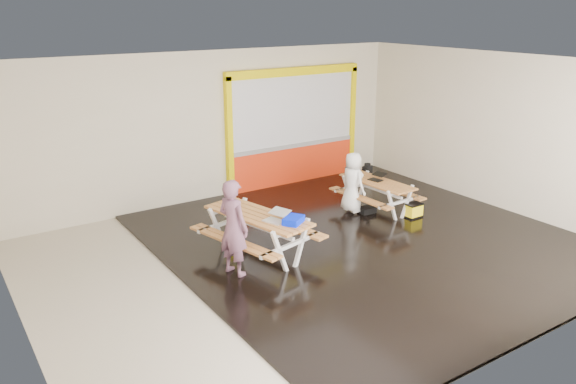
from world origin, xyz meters
TOP-DOWN VIEW (x-y plane):
  - room at (0.00, 0.00)m, footprint 10.02×8.02m
  - deck at (1.25, 0.00)m, footprint 7.50×7.98m
  - kiosk at (2.20, 3.93)m, footprint 3.88×0.16m
  - picnic_table_left at (-0.93, 0.49)m, footprint 1.91×2.43m
  - picnic_table_right at (2.53, 1.12)m, footprint 1.33×1.89m
  - person_left at (-1.65, 0.08)m, footprint 0.56×0.70m
  - person_right at (1.95, 1.28)m, footprint 0.45×0.67m
  - laptop_left at (-0.82, 0.04)m, footprint 0.50×0.48m
  - laptop_right at (2.58, 1.19)m, footprint 0.38×0.35m
  - blue_pouch at (-0.64, -0.23)m, footprint 0.47×0.44m
  - toolbox at (2.47, 1.92)m, footprint 0.42×0.32m
  - backpack at (2.97, 1.96)m, footprint 0.27×0.22m
  - dark_case at (2.25, 1.10)m, footprint 0.36×0.28m
  - fluke_bag at (2.91, 0.32)m, footprint 0.37×0.24m

SIDE VIEW (x-z plane):
  - deck at x=1.25m, z-range 0.00..0.05m
  - dark_case at x=2.25m, z-range 0.05..0.18m
  - fluke_bag at x=2.91m, z-range 0.04..0.36m
  - picnic_table_right at x=2.53m, z-range 0.20..0.93m
  - picnic_table_left at x=-0.93m, z-range 0.22..1.09m
  - backpack at x=2.97m, z-range 0.48..0.88m
  - person_right at x=1.95m, z-range 0.10..1.43m
  - laptop_right at x=2.58m, z-range 0.71..0.86m
  - toolbox at x=2.47m, z-range 0.71..0.93m
  - person_left at x=-1.65m, z-range 0.05..1.74m
  - laptop_left at x=-0.82m, z-range 0.83..1.00m
  - blue_pouch at x=-0.64m, z-range 0.86..0.97m
  - kiosk at x=2.20m, z-range -0.06..2.94m
  - room at x=0.00m, z-range -0.01..3.51m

